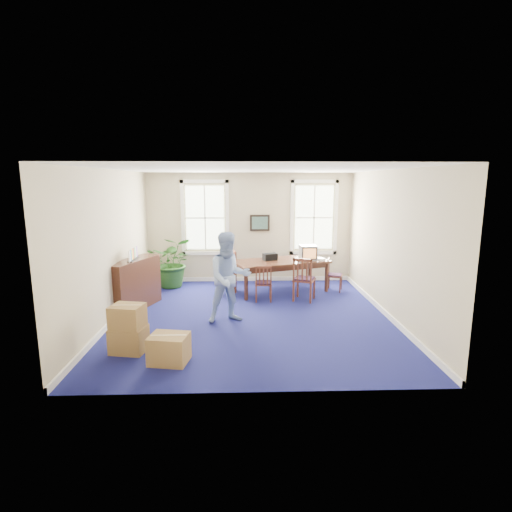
{
  "coord_description": "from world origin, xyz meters",
  "views": [
    {
      "loc": [
        -0.21,
        -8.46,
        2.96
      ],
      "look_at": [
        0.1,
        0.6,
        1.25
      ],
      "focal_mm": 28.0,
      "sensor_mm": 36.0,
      "label": 1
    }
  ],
  "objects_px": {
    "chair_near_left": "(263,283)",
    "crt_tv": "(308,253)",
    "potted_plant": "(173,262)",
    "man": "(229,278)",
    "conference_table": "(281,276)",
    "cardboard_boxes": "(143,325)",
    "credenza": "(134,283)"
  },
  "relations": [
    {
      "from": "chair_near_left",
      "to": "crt_tv",
      "type": "bearing_deg",
      "value": -142.7
    },
    {
      "from": "conference_table",
      "to": "man",
      "type": "relative_size",
      "value": 1.3
    },
    {
      "from": "conference_table",
      "to": "crt_tv",
      "type": "height_order",
      "value": "crt_tv"
    },
    {
      "from": "man",
      "to": "cardboard_boxes",
      "type": "xyz_separation_m",
      "value": [
        -1.5,
        -1.38,
        -0.52
      ]
    },
    {
      "from": "potted_plant",
      "to": "cardboard_boxes",
      "type": "xyz_separation_m",
      "value": [
        0.19,
        -4.28,
        -0.27
      ]
    },
    {
      "from": "man",
      "to": "potted_plant",
      "type": "distance_m",
      "value": 3.37
    },
    {
      "from": "conference_table",
      "to": "chair_near_left",
      "type": "height_order",
      "value": "chair_near_left"
    },
    {
      "from": "man",
      "to": "crt_tv",
      "type": "bearing_deg",
      "value": 33.41
    },
    {
      "from": "credenza",
      "to": "conference_table",
      "type": "bearing_deg",
      "value": 41.26
    },
    {
      "from": "crt_tv",
      "to": "cardboard_boxes",
      "type": "distance_m",
      "value": 5.21
    },
    {
      "from": "chair_near_left",
      "to": "cardboard_boxes",
      "type": "height_order",
      "value": "chair_near_left"
    },
    {
      "from": "chair_near_left",
      "to": "conference_table",
      "type": "bearing_deg",
      "value": -119.69
    },
    {
      "from": "crt_tv",
      "to": "man",
      "type": "bearing_deg",
      "value": -133.55
    },
    {
      "from": "chair_near_left",
      "to": "cardboard_boxes",
      "type": "xyz_separation_m",
      "value": [
        -2.29,
        -2.86,
        -0.02
      ]
    },
    {
      "from": "chair_near_left",
      "to": "man",
      "type": "relative_size",
      "value": 0.48
    },
    {
      "from": "potted_plant",
      "to": "man",
      "type": "bearing_deg",
      "value": -59.84
    },
    {
      "from": "man",
      "to": "potted_plant",
      "type": "xyz_separation_m",
      "value": [
        -1.69,
        2.91,
        -0.24
      ]
    },
    {
      "from": "conference_table",
      "to": "credenza",
      "type": "distance_m",
      "value": 3.83
    },
    {
      "from": "man",
      "to": "potted_plant",
      "type": "height_order",
      "value": "man"
    },
    {
      "from": "conference_table",
      "to": "chair_near_left",
      "type": "distance_m",
      "value": 1.0
    },
    {
      "from": "crt_tv",
      "to": "credenza",
      "type": "distance_m",
      "value": 4.56
    },
    {
      "from": "potted_plant",
      "to": "cardboard_boxes",
      "type": "height_order",
      "value": "potted_plant"
    },
    {
      "from": "crt_tv",
      "to": "potted_plant",
      "type": "distance_m",
      "value": 3.79
    },
    {
      "from": "credenza",
      "to": "chair_near_left",
      "type": "bearing_deg",
      "value": 29.91
    },
    {
      "from": "credenza",
      "to": "cardboard_boxes",
      "type": "distance_m",
      "value": 2.45
    },
    {
      "from": "cardboard_boxes",
      "to": "conference_table",
      "type": "bearing_deg",
      "value": 52.93
    },
    {
      "from": "credenza",
      "to": "potted_plant",
      "type": "height_order",
      "value": "potted_plant"
    },
    {
      "from": "man",
      "to": "cardboard_boxes",
      "type": "distance_m",
      "value": 2.1
    },
    {
      "from": "conference_table",
      "to": "potted_plant",
      "type": "relative_size",
      "value": 1.75
    },
    {
      "from": "chair_near_left",
      "to": "cardboard_boxes",
      "type": "distance_m",
      "value": 3.67
    },
    {
      "from": "conference_table",
      "to": "crt_tv",
      "type": "distance_m",
      "value": 0.97
    },
    {
      "from": "conference_table",
      "to": "potted_plant",
      "type": "xyz_separation_m",
      "value": [
        -3.0,
        0.57,
        0.29
      ]
    }
  ]
}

